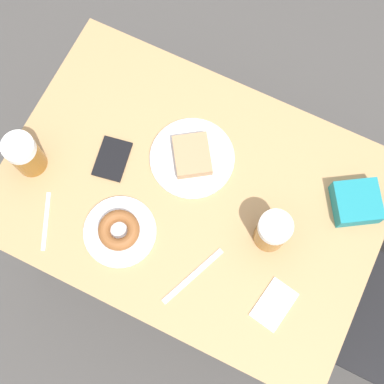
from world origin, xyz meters
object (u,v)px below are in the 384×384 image
at_px(beer_mug_left, 25,155).
at_px(blue_pouch, 356,203).
at_px(beer_mug_center, 272,231).
at_px(passport_near_edge, 112,159).
at_px(plate_with_donut, 119,231).
at_px(napkin_folded, 274,305).
at_px(knife, 193,276).
at_px(plate_with_cake, 192,157).
at_px(fork, 46,221).

distance_m(beer_mug_left, blue_pouch, 0.94).
xyz_separation_m(beer_mug_center, passport_near_edge, (-0.01, -0.51, -0.07)).
relative_size(beer_mug_center, passport_near_edge, 1.06).
bearing_deg(blue_pouch, beer_mug_center, -43.76).
relative_size(plate_with_donut, blue_pouch, 1.21).
bearing_deg(napkin_folded, knife, -83.51).
bearing_deg(passport_near_edge, beer_mug_center, 88.66).
relative_size(passport_near_edge, blue_pouch, 0.82).
xyz_separation_m(plate_with_cake, fork, (0.35, -0.29, -0.01)).
height_order(plate_with_cake, knife, plate_with_cake).
distance_m(knife, blue_pouch, 0.50).
relative_size(beer_mug_center, fork, 0.92).
bearing_deg(napkin_folded, beer_mug_center, -151.88).
xyz_separation_m(knife, passport_near_edge, (-0.21, -0.36, 0.00)).
relative_size(plate_with_cake, beer_mug_center, 1.69).
relative_size(beer_mug_left, beer_mug_center, 1.00).
height_order(beer_mug_left, napkin_folded, beer_mug_left).
relative_size(plate_with_donut, knife, 1.00).
height_order(plate_with_cake, plate_with_donut, same).
xyz_separation_m(beer_mug_left, napkin_folded, (0.07, 0.80, -0.07)).
bearing_deg(beer_mug_center, plate_with_donut, -65.96).
height_order(napkin_folded, passport_near_edge, passport_near_edge).
bearing_deg(passport_near_edge, fork, -18.28).
bearing_deg(napkin_folded, beer_mug_left, -94.68).
height_order(beer_mug_left, blue_pouch, beer_mug_left).
relative_size(napkin_folded, knife, 0.67).
relative_size(plate_with_cake, plate_with_donut, 1.21).
height_order(beer_mug_center, passport_near_edge, beer_mug_center).
bearing_deg(plate_with_cake, napkin_folded, 53.74).
relative_size(beer_mug_center, blue_pouch, 0.86).
distance_m(plate_with_donut, passport_near_edge, 0.22).
relative_size(fork, passport_near_edge, 1.15).
relative_size(beer_mug_center, knife, 0.72).
bearing_deg(fork, beer_mug_left, -137.35).
relative_size(napkin_folded, fork, 0.87).
distance_m(napkin_folded, passport_near_edge, 0.62).
distance_m(beer_mug_center, fork, 0.64).
distance_m(plate_with_donut, knife, 0.24).
xyz_separation_m(plate_with_cake, plate_with_donut, (0.29, -0.09, 0.00)).
bearing_deg(plate_with_donut, plate_with_cake, 163.04).
bearing_deg(plate_with_donut, beer_mug_center, 114.04).
bearing_deg(plate_with_cake, fork, -39.72).
xyz_separation_m(passport_near_edge, blue_pouch, (-0.18, 0.69, 0.03)).
bearing_deg(plate_with_cake, plate_with_donut, -16.96).
bearing_deg(beer_mug_center, knife, -36.76).
relative_size(fork, knife, 0.78).
height_order(plate_with_cake, fork, plate_with_cake).
bearing_deg(knife, blue_pouch, 139.59).
relative_size(plate_with_donut, passport_near_edge, 1.48).
xyz_separation_m(napkin_folded, fork, (0.07, -0.68, -0.00)).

